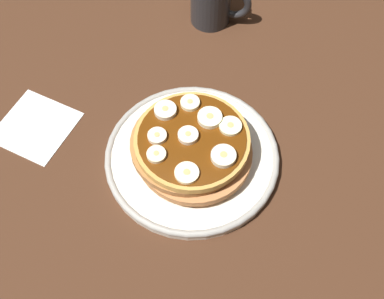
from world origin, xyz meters
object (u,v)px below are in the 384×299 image
(banana_slice_6, at_px, (210,118))
(banana_slice_7, at_px, (190,103))
(banana_slice_4, at_px, (157,136))
(banana_slice_5, at_px, (187,173))
(banana_slice_0, at_px, (188,135))
(banana_slice_1, at_px, (165,110))
(pancake_stack, at_px, (192,147))
(banana_slice_8, at_px, (156,155))
(napkin, at_px, (35,128))
(plate, at_px, (192,157))
(banana_slice_3, at_px, (230,126))
(banana_slice_2, at_px, (223,156))

(banana_slice_6, height_order, banana_slice_7, banana_slice_6)
(banana_slice_4, relative_size, banana_slice_5, 0.81)
(banana_slice_0, height_order, banana_slice_4, same)
(banana_slice_1, bearing_deg, pancake_stack, -36.30)
(banana_slice_0, bearing_deg, banana_slice_7, 101.63)
(banana_slice_5, xyz_separation_m, banana_slice_8, (-0.05, 0.02, 0.00))
(banana_slice_6, distance_m, napkin, 0.28)
(banana_slice_6, distance_m, banana_slice_8, 0.10)
(plate, height_order, banana_slice_7, banana_slice_7)
(banana_slice_3, height_order, banana_slice_4, banana_slice_4)
(pancake_stack, distance_m, banana_slice_1, 0.07)
(plate, distance_m, banana_slice_2, 0.08)
(banana_slice_0, distance_m, napkin, 0.26)
(banana_slice_1, height_order, banana_slice_6, same)
(banana_slice_1, bearing_deg, napkin, -169.75)
(banana_slice_5, bearing_deg, banana_slice_1, 120.97)
(banana_slice_0, distance_m, banana_slice_2, 0.06)
(plate, distance_m, banana_slice_6, 0.07)
(banana_slice_4, height_order, napkin, banana_slice_4)
(napkin, bearing_deg, plate, 0.64)
(banana_slice_7, height_order, napkin, banana_slice_7)
(banana_slice_1, height_order, napkin, banana_slice_1)
(pancake_stack, height_order, banana_slice_1, banana_slice_1)
(banana_slice_1, xyz_separation_m, banana_slice_4, (0.00, -0.05, -0.00))
(banana_slice_2, bearing_deg, plate, 156.52)
(plate, bearing_deg, banana_slice_0, 165.90)
(banana_slice_1, relative_size, napkin, 0.30)
(banana_slice_3, distance_m, napkin, 0.31)
(banana_slice_0, relative_size, banana_slice_1, 0.89)
(pancake_stack, xyz_separation_m, banana_slice_0, (-0.01, 0.00, 0.03))
(banana_slice_4, bearing_deg, banana_slice_8, -75.99)
(napkin, bearing_deg, banana_slice_3, 6.32)
(banana_slice_6, bearing_deg, plate, -115.02)
(banana_slice_7, distance_m, napkin, 0.25)
(banana_slice_2, relative_size, banana_slice_3, 1.08)
(plate, distance_m, banana_slice_7, 0.08)
(banana_slice_2, height_order, napkin, banana_slice_2)
(banana_slice_4, height_order, banana_slice_5, banana_slice_4)
(banana_slice_0, bearing_deg, pancake_stack, -24.80)
(banana_slice_3, relative_size, banana_slice_6, 0.91)
(plate, xyz_separation_m, banana_slice_0, (-0.01, 0.00, 0.06))
(banana_slice_6, bearing_deg, banana_slice_2, -60.89)
(banana_slice_7, bearing_deg, plate, -73.27)
(banana_slice_1, distance_m, banana_slice_4, 0.05)
(banana_slice_0, xyz_separation_m, banana_slice_2, (0.06, -0.02, 0.00))
(plate, relative_size, pancake_stack, 1.46)
(banana_slice_3, bearing_deg, banana_slice_6, 168.90)
(banana_slice_1, xyz_separation_m, napkin, (-0.21, -0.04, -0.06))
(plate, height_order, banana_slice_2, banana_slice_2)
(banana_slice_0, xyz_separation_m, banana_slice_1, (-0.04, 0.03, 0.00))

